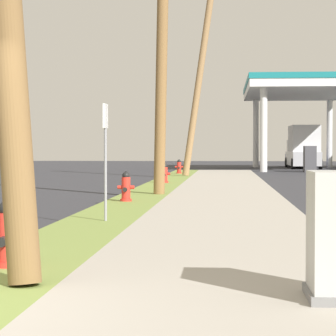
{
  "coord_description": "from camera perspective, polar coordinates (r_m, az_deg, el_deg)",
  "views": [
    {
      "loc": [
        3.01,
        -5.55,
        1.43
      ],
      "look_at": [
        1.4,
        15.31,
        0.88
      ],
      "focal_mm": 78.64,
      "sensor_mm": 36.0,
      "label": 1
    }
  ],
  "objects": [
    {
      "name": "sidewalk_slab",
      "position": [
        5.72,
        4.3,
        -12.34
      ],
      "size": [
        3.2,
        80.0,
        0.12
      ],
      "primitive_type": "cube",
      "color": "#A8A093",
      "rests_on": "ground"
    },
    {
      "name": "fire_hydrant_nearest",
      "position": [
        8.36,
        -12.38,
        -5.28
      ],
      "size": [
        0.42,
        0.38,
        0.74
      ],
      "color": "red",
      "rests_on": "grass_verge"
    },
    {
      "name": "fire_hydrant_second",
      "position": [
        18.33,
        -3.28,
        -1.57
      ],
      "size": [
        0.42,
        0.38,
        0.74
      ],
      "color": "red",
      "rests_on": "grass_verge"
    },
    {
      "name": "fire_hydrant_third",
      "position": [
        28.23,
        -0.26,
        -0.49
      ],
      "size": [
        0.42,
        0.37,
        0.74
      ],
      "color": "red",
      "rests_on": "grass_verge"
    },
    {
      "name": "fire_hydrant_fourth",
      "position": [
        38.96,
        0.86,
        0.06
      ],
      "size": [
        0.42,
        0.38,
        0.74
      ],
      "color": "red",
      "rests_on": "grass_verge"
    },
    {
      "name": "utility_pole_midground",
      "position": [
        21.28,
        -0.45,
        10.82
      ],
      "size": [
        0.83,
        1.28,
        9.34
      ],
      "color": "olive",
      "rests_on": "grass_verge"
    },
    {
      "name": "utility_pole_background",
      "position": [
        35.74,
        2.5,
        7.39
      ],
      "size": [
        2.25,
        0.58,
        9.79
      ],
      "color": "#937047",
      "rests_on": "grass_verge"
    },
    {
      "name": "street_sign_post",
      "position": [
        13.35,
        -4.87,
        2.39
      ],
      "size": [
        0.05,
        0.36,
        2.12
      ],
      "color": "gray",
      "rests_on": "grass_verge"
    },
    {
      "name": "car_navy_by_near_pump",
      "position": [
        58.54,
        10.27,
        0.79
      ],
      "size": [
        2.19,
        4.61,
        1.57
      ],
      "color": "navy",
      "rests_on": "ground"
    },
    {
      "name": "truck_silver_at_forecourt",
      "position": [
        54.79,
        10.42,
        1.54
      ],
      "size": [
        2.12,
        6.4,
        3.11
      ],
      "color": "#BCBCC1",
      "rests_on": "ground"
    }
  ]
}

